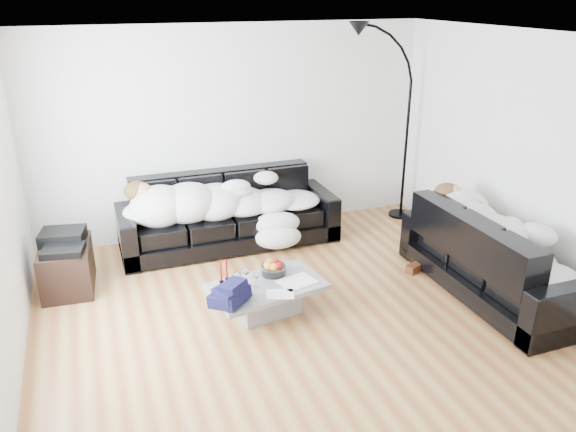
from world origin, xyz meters
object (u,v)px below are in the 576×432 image
object	(u,v)px
sleeper_back	(229,196)
wine_glass_a	(246,276)
candle_right	(227,270)
floor_lamp	(407,136)
sofa_back	(229,211)
coffee_table	(267,299)
av_cabinet	(67,267)
sleeper_right	(498,235)
stereo	(63,240)
wine_glass_c	(256,280)
sofa_right	(495,254)
shoes	(419,263)
fruit_bowl	(273,267)
wine_glass_b	(238,281)
candle_left	(221,272)

from	to	relation	value
sleeper_back	wine_glass_a	size ratio (longest dim) A/B	12.54
candle_right	floor_lamp	world-z (taller)	floor_lamp
sofa_back	coffee_table	world-z (taller)	sofa_back
sleeper_back	av_cabinet	size ratio (longest dim) A/B	3.07
sleeper_right	stereo	bearing A→B (deg)	69.03
wine_glass_a	wine_glass_c	bearing A→B (deg)	-51.15
candle_right	sleeper_back	bearing A→B (deg)	74.19
sofa_back	candle_right	distance (m)	1.55
sofa_right	shoes	world-z (taller)	sofa_right
sleeper_back	wine_glass_c	xyz separation A→B (m)	(-0.19, -1.68, -0.25)
sofa_right	sleeper_back	size ratio (longest dim) A/B	0.97
coffee_table	av_cabinet	world-z (taller)	av_cabinet
fruit_bowl	wine_glass_b	distance (m)	0.45
wine_glass_c	candle_right	xyz separation A→B (m)	(-0.22, 0.23, 0.03)
sleeper_back	fruit_bowl	size ratio (longest dim) A/B	8.97
sleeper_back	candle_left	world-z (taller)	sleeper_back
sofa_back	fruit_bowl	distance (m)	1.54
coffee_table	wine_glass_b	size ratio (longest dim) A/B	5.76
coffee_table	wine_glass_b	bearing A→B (deg)	-179.80
sofa_right	candle_left	distance (m)	2.81
candle_left	fruit_bowl	bearing A→B (deg)	-0.51
av_cabinet	floor_lamp	distance (m)	4.51
shoes	floor_lamp	xyz separation A→B (m)	(0.63, 1.47, 1.09)
wine_glass_c	shoes	world-z (taller)	wine_glass_c
wine_glass_c	candle_right	bearing A→B (deg)	133.79
candle_right	wine_glass_c	bearing A→B (deg)	-46.21
wine_glass_b	wine_glass_a	bearing A→B (deg)	36.97
fruit_bowl	wine_glass_a	distance (m)	0.33
wine_glass_c	sofa_right	bearing A→B (deg)	-8.92
sleeper_back	av_cabinet	xyz separation A→B (m)	(-1.89, -0.47, -0.39)
wine_glass_c	shoes	xyz separation A→B (m)	(2.05, 0.34, -0.34)
coffee_table	candle_right	world-z (taller)	candle_right
coffee_table	av_cabinet	bearing A→B (deg)	146.70
wine_glass_b	wine_glass_c	world-z (taller)	wine_glass_b
sofa_right	fruit_bowl	size ratio (longest dim) A/B	8.67
wine_glass_a	wine_glass_b	size ratio (longest dim) A/B	0.94
fruit_bowl	wine_glass_c	distance (m)	0.31
sofa_back	sofa_right	size ratio (longest dim) A/B	1.22
wine_glass_a	wine_glass_c	xyz separation A→B (m)	(0.07, -0.09, -0.01)
candle_left	stereo	world-z (taller)	stereo
stereo	floor_lamp	distance (m)	4.46
sleeper_back	av_cabinet	distance (m)	1.98
sofa_back	floor_lamp	distance (m)	2.60
shoes	stereo	size ratio (longest dim) A/B	1.08
candle_right	sofa_back	bearing A→B (deg)	74.70
wine_glass_a	av_cabinet	size ratio (longest dim) A/B	0.25
sleeper_right	wine_glass_c	world-z (taller)	sleeper_right
av_cabinet	wine_glass_c	bearing A→B (deg)	-30.96
candle_left	av_cabinet	bearing A→B (deg)	144.44
coffee_table	fruit_bowl	xyz separation A→B (m)	(0.13, 0.18, 0.23)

